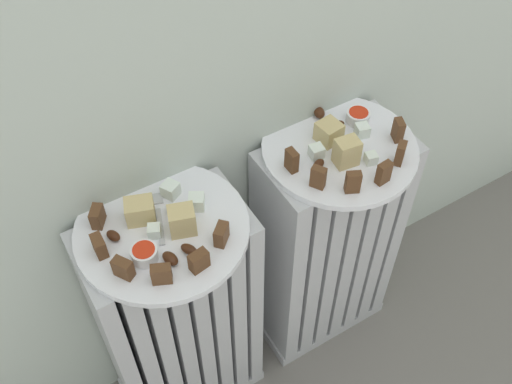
# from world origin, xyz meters

# --- Properties ---
(radiator_left) EXTENTS (0.30, 0.16, 0.58)m
(radiator_left) POSITION_xyz_m (-0.17, 0.28, 0.28)
(radiator_left) COLOR #B2B2B7
(radiator_left) RESTS_ON ground_plane
(radiator_right) EXTENTS (0.30, 0.16, 0.58)m
(radiator_right) POSITION_xyz_m (0.17, 0.28, 0.28)
(radiator_right) COLOR #B2B2B7
(radiator_right) RESTS_ON ground_plane
(plate_left) EXTENTS (0.28, 0.28, 0.01)m
(plate_left) POSITION_xyz_m (-0.17, 0.28, 0.58)
(plate_left) COLOR white
(plate_left) RESTS_ON radiator_left
(plate_right) EXTENTS (0.28, 0.28, 0.01)m
(plate_right) POSITION_xyz_m (0.17, 0.28, 0.58)
(plate_right) COLOR white
(plate_right) RESTS_ON radiator_right
(dark_cake_slice_left_0) EXTENTS (0.03, 0.03, 0.03)m
(dark_cake_slice_left_0) POSITION_xyz_m (-0.26, 0.34, 0.61)
(dark_cake_slice_left_0) COLOR #56351E
(dark_cake_slice_left_0) RESTS_ON plate_left
(dark_cake_slice_left_1) EXTENTS (0.02, 0.03, 0.03)m
(dark_cake_slice_left_1) POSITION_xyz_m (-0.27, 0.28, 0.61)
(dark_cake_slice_left_1) COLOR #56351E
(dark_cake_slice_left_1) RESTS_ON plate_left
(dark_cake_slice_left_2) EXTENTS (0.03, 0.03, 0.03)m
(dark_cake_slice_left_2) POSITION_xyz_m (-0.26, 0.23, 0.61)
(dark_cake_slice_left_2) COLOR #56351E
(dark_cake_slice_left_2) RESTS_ON plate_left
(dark_cake_slice_left_3) EXTENTS (0.03, 0.03, 0.03)m
(dark_cake_slice_left_3) POSITION_xyz_m (-0.22, 0.19, 0.61)
(dark_cake_slice_left_3) COLOR #56351E
(dark_cake_slice_left_3) RESTS_ON plate_left
(dark_cake_slice_left_4) EXTENTS (0.03, 0.02, 0.03)m
(dark_cake_slice_left_4) POSITION_xyz_m (-0.16, 0.18, 0.61)
(dark_cake_slice_left_4) COLOR #56351E
(dark_cake_slice_left_4) RESTS_ON plate_left
(dark_cake_slice_left_5) EXTENTS (0.03, 0.03, 0.03)m
(dark_cake_slice_left_5) POSITION_xyz_m (-0.11, 0.21, 0.61)
(dark_cake_slice_left_5) COLOR #56351E
(dark_cake_slice_left_5) RESTS_ON plate_left
(marble_cake_slice_left_0) EXTENTS (0.05, 0.05, 0.05)m
(marble_cake_slice_left_0) POSITION_xyz_m (-0.15, 0.26, 0.61)
(marble_cake_slice_left_0) COLOR tan
(marble_cake_slice_left_0) RESTS_ON plate_left
(marble_cake_slice_left_1) EXTENTS (0.05, 0.05, 0.04)m
(marble_cake_slice_left_1) POSITION_xyz_m (-0.19, 0.31, 0.61)
(marble_cake_slice_left_1) COLOR tan
(marble_cake_slice_left_1) RESTS_ON plate_left
(turkish_delight_left_0) EXTENTS (0.03, 0.03, 0.02)m
(turkish_delight_left_0) POSITION_xyz_m (-0.11, 0.29, 0.60)
(turkish_delight_left_0) COLOR white
(turkish_delight_left_0) RESTS_ON plate_left
(turkish_delight_left_1) EXTENTS (0.03, 0.03, 0.02)m
(turkish_delight_left_1) POSITION_xyz_m (-0.19, 0.27, 0.60)
(turkish_delight_left_1) COLOR white
(turkish_delight_left_1) RESTS_ON plate_left
(turkish_delight_left_2) EXTENTS (0.03, 0.03, 0.02)m
(turkish_delight_left_2) POSITION_xyz_m (-0.13, 0.33, 0.60)
(turkish_delight_left_2) COLOR white
(turkish_delight_left_2) RESTS_ON plate_left
(medjool_date_left_0) EXTENTS (0.02, 0.03, 0.01)m
(medjool_date_left_0) POSITION_xyz_m (-0.25, 0.30, 0.60)
(medjool_date_left_0) COLOR #3D1E0F
(medjool_date_left_0) RESTS_ON plate_left
(medjool_date_left_1) EXTENTS (0.03, 0.03, 0.02)m
(medjool_date_left_1) POSITION_xyz_m (-0.14, 0.30, 0.60)
(medjool_date_left_1) COLOR #3D1E0F
(medjool_date_left_1) RESTS_ON plate_left
(medjool_date_left_2) EXTENTS (0.03, 0.03, 0.01)m
(medjool_date_left_2) POSITION_xyz_m (-0.16, 0.21, 0.60)
(medjool_date_left_2) COLOR #3D1E0F
(medjool_date_left_2) RESTS_ON plate_left
(medjool_date_left_3) EXTENTS (0.03, 0.03, 0.02)m
(medjool_date_left_3) POSITION_xyz_m (-0.19, 0.21, 0.60)
(medjool_date_left_3) COLOR #3D1E0F
(medjool_date_left_3) RESTS_ON plate_left
(jam_bowl_left) EXTENTS (0.04, 0.04, 0.02)m
(jam_bowl_left) POSITION_xyz_m (-0.22, 0.24, 0.60)
(jam_bowl_left) COLOR white
(jam_bowl_left) RESTS_ON plate_left
(dark_cake_slice_right_0) EXTENTS (0.01, 0.02, 0.04)m
(dark_cake_slice_right_0) POSITION_xyz_m (0.07, 0.28, 0.61)
(dark_cake_slice_right_0) COLOR #56351E
(dark_cake_slice_right_0) RESTS_ON plate_right
(dark_cake_slice_right_1) EXTENTS (0.03, 0.03, 0.04)m
(dark_cake_slice_right_1) POSITION_xyz_m (0.09, 0.22, 0.61)
(dark_cake_slice_right_1) COLOR #56351E
(dark_cake_slice_right_1) RESTS_ON plate_right
(dark_cake_slice_right_2) EXTENTS (0.03, 0.02, 0.04)m
(dark_cake_slice_right_2) POSITION_xyz_m (0.13, 0.19, 0.61)
(dark_cake_slice_right_2) COLOR #56351E
(dark_cake_slice_right_2) RESTS_ON plate_right
(dark_cake_slice_right_3) EXTENTS (0.03, 0.02, 0.04)m
(dark_cake_slice_right_3) POSITION_xyz_m (0.19, 0.18, 0.61)
(dark_cake_slice_right_3) COLOR #56351E
(dark_cake_slice_right_3) RESTS_ON plate_right
(dark_cake_slice_right_4) EXTENTS (0.03, 0.03, 0.04)m
(dark_cake_slice_right_4) POSITION_xyz_m (0.24, 0.20, 0.61)
(dark_cake_slice_right_4) COLOR #56351E
(dark_cake_slice_right_4) RESTS_ON plate_right
(dark_cake_slice_right_5) EXTENTS (0.02, 0.03, 0.04)m
(dark_cake_slice_right_5) POSITION_xyz_m (0.27, 0.24, 0.61)
(dark_cake_slice_right_5) COLOR #56351E
(dark_cake_slice_right_5) RESTS_ON plate_right
(marble_cake_slice_right_0) EXTENTS (0.04, 0.04, 0.04)m
(marble_cake_slice_right_0) POSITION_xyz_m (0.17, 0.30, 0.61)
(marble_cake_slice_right_0) COLOR tan
(marble_cake_slice_right_0) RESTS_ON plate_right
(marble_cake_slice_right_1) EXTENTS (0.04, 0.04, 0.05)m
(marble_cake_slice_right_1) POSITION_xyz_m (0.16, 0.24, 0.62)
(marble_cake_slice_right_1) COLOR tan
(marble_cake_slice_right_1) RESTS_ON plate_right
(turkish_delight_right_0) EXTENTS (0.03, 0.03, 0.02)m
(turkish_delight_right_0) POSITION_xyz_m (0.22, 0.28, 0.60)
(turkish_delight_right_0) COLOR white
(turkish_delight_right_0) RESTS_ON plate_right
(turkish_delight_right_1) EXTENTS (0.03, 0.03, 0.02)m
(turkish_delight_right_1) POSITION_xyz_m (0.19, 0.26, 0.60)
(turkish_delight_right_1) COLOR white
(turkish_delight_right_1) RESTS_ON plate_right
(turkish_delight_right_2) EXTENTS (0.02, 0.02, 0.02)m
(turkish_delight_right_2) POSITION_xyz_m (0.20, 0.22, 0.60)
(turkish_delight_right_2) COLOR white
(turkish_delight_right_2) RESTS_ON plate_right
(turkish_delight_right_3) EXTENTS (0.03, 0.03, 0.02)m
(turkish_delight_right_3) POSITION_xyz_m (0.12, 0.28, 0.60)
(turkish_delight_right_3) COLOR white
(turkish_delight_right_3) RESTS_ON plate_right
(medjool_date_right_0) EXTENTS (0.03, 0.02, 0.02)m
(medjool_date_right_0) POSITION_xyz_m (0.20, 0.32, 0.60)
(medjool_date_right_0) COLOR #3D1E0F
(medjool_date_right_0) RESTS_ON plate_right
(medjool_date_right_1) EXTENTS (0.03, 0.02, 0.02)m
(medjool_date_right_1) POSITION_xyz_m (0.11, 0.26, 0.60)
(medjool_date_right_1) COLOR #3D1E0F
(medjool_date_right_1) RESTS_ON plate_right
(medjool_date_right_2) EXTENTS (0.03, 0.03, 0.02)m
(medjool_date_right_2) POSITION_xyz_m (0.19, 0.36, 0.60)
(medjool_date_right_2) COLOR #3D1E0F
(medjool_date_right_2) RESTS_ON plate_right
(jam_bowl_right) EXTENTS (0.04, 0.04, 0.02)m
(jam_bowl_right) POSITION_xyz_m (0.24, 0.32, 0.60)
(jam_bowl_right) COLOR white
(jam_bowl_right) RESTS_ON plate_right
(fork) EXTENTS (0.05, 0.10, 0.00)m
(fork) POSITION_xyz_m (-0.17, 0.30, 0.59)
(fork) COLOR #B7B7BC
(fork) RESTS_ON plate_left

